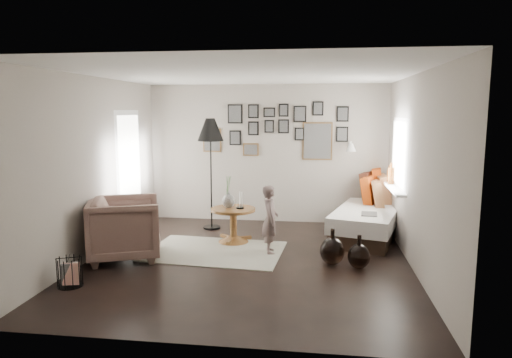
# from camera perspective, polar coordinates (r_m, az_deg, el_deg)

# --- Properties ---
(ground) EXTENTS (4.80, 4.80, 0.00)m
(ground) POSITION_cam_1_polar(r_m,az_deg,el_deg) (6.59, -1.02, -10.14)
(ground) COLOR black
(ground) RESTS_ON ground
(wall_back) EXTENTS (4.50, 0.00, 4.50)m
(wall_back) POSITION_cam_1_polar(r_m,az_deg,el_deg) (8.66, 1.33, 3.17)
(wall_back) COLOR gray
(wall_back) RESTS_ON ground
(wall_front) EXTENTS (4.50, 0.00, 4.50)m
(wall_front) POSITION_cam_1_polar(r_m,az_deg,el_deg) (3.97, -6.27, -3.29)
(wall_front) COLOR gray
(wall_front) RESTS_ON ground
(wall_left) EXTENTS (0.00, 4.80, 4.80)m
(wall_left) POSITION_cam_1_polar(r_m,az_deg,el_deg) (7.00, -19.60, 1.39)
(wall_left) COLOR gray
(wall_left) RESTS_ON ground
(wall_right) EXTENTS (0.00, 4.80, 4.80)m
(wall_right) POSITION_cam_1_polar(r_m,az_deg,el_deg) (6.36, 19.41, 0.73)
(wall_right) COLOR gray
(wall_right) RESTS_ON ground
(ceiling) EXTENTS (4.80, 4.80, 0.00)m
(ceiling) POSITION_cam_1_polar(r_m,az_deg,el_deg) (6.26, -1.09, 13.02)
(ceiling) COLOR white
(ceiling) RESTS_ON wall_back
(door_left) EXTENTS (0.00, 2.14, 2.14)m
(door_left) POSITION_cam_1_polar(r_m,az_deg,el_deg) (8.10, -15.57, 0.70)
(door_left) COLOR white
(door_left) RESTS_ON wall_left
(window_right) EXTENTS (0.15, 1.32, 1.30)m
(window_right) POSITION_cam_1_polar(r_m,az_deg,el_deg) (7.71, 16.73, -0.62)
(window_right) COLOR white
(window_right) RESTS_ON wall_right
(gallery_wall) EXTENTS (2.74, 0.03, 1.08)m
(gallery_wall) POSITION_cam_1_polar(r_m,az_deg,el_deg) (8.59, 3.25, 6.07)
(gallery_wall) COLOR brown
(gallery_wall) RESTS_ON wall_back
(wall_sconce) EXTENTS (0.18, 0.36, 0.16)m
(wall_sconce) POSITION_cam_1_polar(r_m,az_deg,el_deg) (8.35, 11.79, 3.91)
(wall_sconce) COLOR white
(wall_sconce) RESTS_ON wall_back
(rug) EXTENTS (2.10, 1.54, 0.01)m
(rug) POSITION_cam_1_polar(r_m,az_deg,el_deg) (7.01, -5.14, -8.98)
(rug) COLOR white
(rug) RESTS_ON ground
(pedestal_table) EXTENTS (0.72, 0.72, 0.56)m
(pedestal_table) POSITION_cam_1_polar(r_m,az_deg,el_deg) (7.39, -2.85, -5.97)
(pedestal_table) COLOR brown
(pedestal_table) RESTS_ON ground
(vase) EXTENTS (0.20, 0.20, 0.51)m
(vase) POSITION_cam_1_polar(r_m,az_deg,el_deg) (7.32, -3.46, -2.42)
(vase) COLOR black
(vase) RESTS_ON pedestal_table
(candles) EXTENTS (0.12, 0.12, 0.27)m
(candles) POSITION_cam_1_polar(r_m,az_deg,el_deg) (7.28, -2.02, -2.70)
(candles) COLOR black
(candles) RESTS_ON pedestal_table
(daybed) EXTENTS (1.50, 2.34, 1.07)m
(daybed) POSITION_cam_1_polar(r_m,az_deg,el_deg) (8.08, 13.79, -4.38)
(daybed) COLOR black
(daybed) RESTS_ON ground
(magazine_on_daybed) EXTENTS (0.27, 0.35, 0.02)m
(magazine_on_daybed) POSITION_cam_1_polar(r_m,az_deg,el_deg) (7.41, 13.97, -4.27)
(magazine_on_daybed) COLOR black
(magazine_on_daybed) RESTS_ON daybed
(armchair) EXTENTS (1.26, 1.24, 0.89)m
(armchair) POSITION_cam_1_polar(r_m,az_deg,el_deg) (6.83, -16.05, -5.92)
(armchair) COLOR brown
(armchair) RESTS_ON ground
(armchair_cushion) EXTENTS (0.52, 0.52, 0.18)m
(armchair_cushion) POSITION_cam_1_polar(r_m,az_deg,el_deg) (6.85, -15.67, -5.56)
(armchair_cushion) COLOR white
(armchair_cushion) RESTS_ON armchair
(floor_lamp) EXTENTS (0.46, 0.46, 1.98)m
(floor_lamp) POSITION_cam_1_polar(r_m,az_deg,el_deg) (8.09, -5.71, 5.63)
(floor_lamp) COLOR black
(floor_lamp) RESTS_ON ground
(magazine_basket) EXTENTS (0.38, 0.38, 0.36)m
(magazine_basket) POSITION_cam_1_polar(r_m,az_deg,el_deg) (6.07, -22.26, -10.72)
(magazine_basket) COLOR black
(magazine_basket) RESTS_ON ground
(demijohn_large) EXTENTS (0.34, 0.34, 0.51)m
(demijohn_large) POSITION_cam_1_polar(r_m,az_deg,el_deg) (6.45, 9.50, -8.85)
(demijohn_large) COLOR black
(demijohn_large) RESTS_ON ground
(demijohn_small) EXTENTS (0.30, 0.30, 0.46)m
(demijohn_small) POSITION_cam_1_polar(r_m,az_deg,el_deg) (6.36, 12.72, -9.39)
(demijohn_small) COLOR black
(demijohn_small) RESTS_ON ground
(child) EXTENTS (0.32, 0.42, 1.03)m
(child) POSITION_cam_1_polar(r_m,az_deg,el_deg) (6.79, 1.78, -5.07)
(child) COLOR #624F4D
(child) RESTS_ON ground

